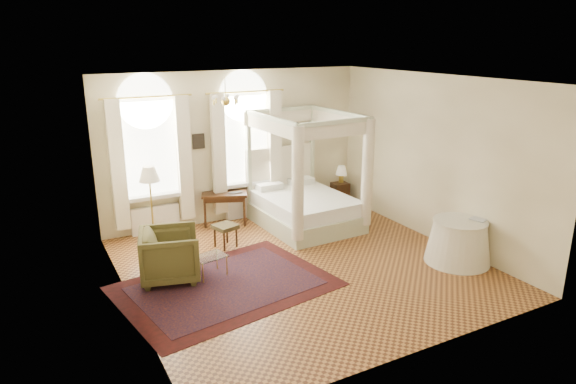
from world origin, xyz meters
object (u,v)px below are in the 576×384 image
stool (225,228)px  floor_lamp (149,178)px  nightstand (340,193)px  canopy_bed (306,201)px  coffee_table (210,258)px  armchair (170,255)px  writing_desk (224,197)px  side_table (458,242)px

stool → floor_lamp: bearing=142.3°
stool → nightstand: bearing=19.1°
stool → canopy_bed: bearing=8.4°
canopy_bed → floor_lamp: canopy_bed is taller
nightstand → coffee_table: size_ratio=0.87×
coffee_table → nightstand: bearing=28.7°
canopy_bed → armchair: bearing=-160.6°
stool → floor_lamp: 1.77m
canopy_bed → stool: canopy_bed is taller
armchair → writing_desk: bearing=-26.1°
coffee_table → floor_lamp: 2.29m
writing_desk → armchair: 2.76m
armchair → side_table: armchair is taller
nightstand → side_table: side_table is taller
floor_lamp → canopy_bed: bearing=-11.1°
armchair → side_table: (4.82, -1.79, -0.05)m
nightstand → floor_lamp: 4.80m
stool → side_table: side_table is taller
coffee_table → side_table: side_table is taller
nightstand → side_table: (-0.01, -3.87, 0.12)m
writing_desk → stool: bearing=-111.1°
nightstand → armchair: (-4.83, -2.09, 0.17)m
armchair → coffee_table: 0.67m
armchair → side_table: size_ratio=0.83×
floor_lamp → nightstand: bearing=3.6°
writing_desk → coffee_table: size_ratio=1.75×
canopy_bed → stool: size_ratio=4.95×
nightstand → stool: bearing=-160.9°
stool → coffee_table: (-0.72, -1.09, -0.05)m
stool → coffee_table: 1.31m
canopy_bed → side_table: bearing=-63.0°
nightstand → coffee_table: (-4.21, -2.30, 0.07)m
canopy_bed → coffee_table: canopy_bed is taller
nightstand → armchair: size_ratio=0.55×
stool → floor_lamp: size_ratio=0.32×
writing_desk → floor_lamp: size_ratio=0.69×
nightstand → writing_desk: bearing=180.0°
floor_lamp → side_table: bearing=-37.4°
canopy_bed → writing_desk: 1.77m
nightstand → stool: nightstand is taller
armchair → floor_lamp: size_ratio=0.62×
stool → coffee_table: size_ratio=0.80×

